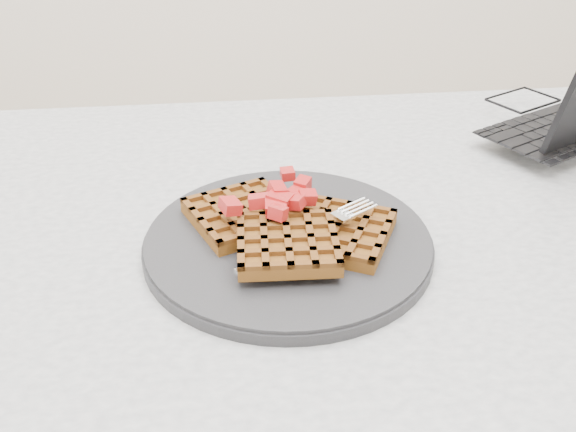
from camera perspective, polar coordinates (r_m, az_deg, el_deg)
The scene contains 6 objects.
table at distance 0.79m, azimuth 9.19°, elevation -7.78°, with size 1.20×0.80×0.75m.
plate at distance 0.67m, azimuth -0.00°, elevation -2.34°, with size 0.30×0.30×0.02m, color #232326.
waffles at distance 0.66m, azimuth 0.05°, elevation -1.12°, with size 0.23×0.19×0.03m.
strawberry_pile at distance 0.65m, azimuth 0.00°, elevation 1.06°, with size 0.15×0.15×0.02m, color maroon, non-canonical shape.
fork at distance 0.64m, azimuth 2.72°, elevation -2.34°, with size 0.02×0.18×0.02m, color silver, non-canonical shape.
laptop at distance 1.01m, azimuth 23.78°, elevation 8.80°, with size 0.37×0.34×0.21m.
Camera 1 is at (-0.19, -0.59, 1.13)m, focal length 40.00 mm.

